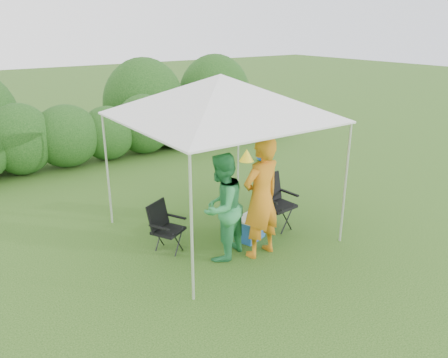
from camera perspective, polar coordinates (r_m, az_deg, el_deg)
ground at (r=7.71m, az=1.75°, el=-8.19°), size 70.00×70.00×0.00m
hedge at (r=12.47m, az=-15.00°, el=6.12°), size 12.56×1.53×1.80m
canopy at (r=7.31m, az=-0.43°, el=10.71°), size 3.10×3.10×2.83m
chair_right at (r=8.10m, az=6.61°, el=-2.50°), size 0.66×0.61×0.99m
chair_left at (r=7.31m, az=-7.84°, el=-5.83°), size 0.64×0.63×0.84m
man at (r=6.93m, az=4.87°, el=-2.46°), size 0.77×0.55×2.00m
woman at (r=6.88m, az=-0.30°, el=-3.69°), size 1.05×0.95×1.75m
cooler at (r=7.73m, az=3.43°, el=-6.40°), size 0.59×0.50×0.42m
bottle at (r=7.60m, az=4.02°, el=-4.27°), size 0.06×0.06×0.21m
lawn_toy at (r=12.08m, az=3.48°, el=3.09°), size 0.68×0.57×0.34m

